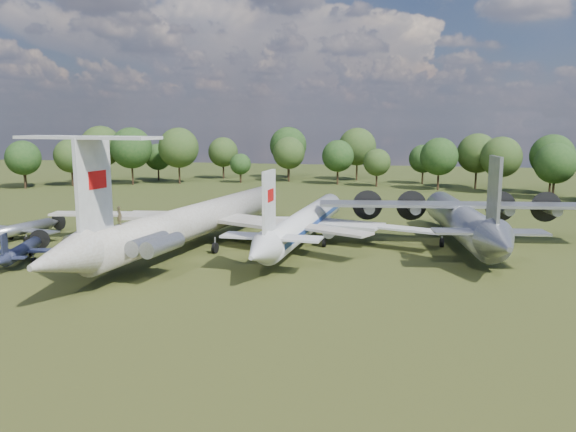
% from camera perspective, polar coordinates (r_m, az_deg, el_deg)
% --- Properties ---
extents(ground, '(300.00, 300.00, 0.00)m').
position_cam_1_polar(ground, '(72.51, -9.39, -3.26)').
color(ground, '#1F3913').
rests_on(ground, ground).
extents(il62_airliner, '(52.39, 63.86, 5.71)m').
position_cam_1_polar(il62_airliner, '(72.31, -8.99, -0.97)').
color(il62_airliner, silver).
rests_on(il62_airliner, ground).
extents(tu104_jet, '(37.18, 48.27, 4.66)m').
position_cam_1_polar(tu104_jet, '(73.50, 1.78, -1.11)').
color(tu104_jet, '#BDBDBD').
rests_on(tu104_jet, ground).
extents(an12_transport, '(42.16, 45.80, 5.39)m').
position_cam_1_polar(an12_transport, '(75.96, 17.18, -0.91)').
color(an12_transport, '#94979B').
rests_on(an12_transport, ground).
extents(small_prop_west, '(14.50, 16.93, 2.10)m').
position_cam_1_polar(small_prop_west, '(71.01, -25.44, -3.45)').
color(small_prop_west, black).
rests_on(small_prop_west, ground).
extents(small_prop_northwest, '(14.16, 17.51, 2.30)m').
position_cam_1_polar(small_prop_northwest, '(84.55, -25.58, -1.46)').
color(small_prop_northwest, '#A7AAAF').
rests_on(small_prop_northwest, ground).
extents(person_on_il62, '(0.81, 0.72, 1.87)m').
position_cam_1_polar(person_on_il62, '(58.47, -16.75, 0.07)').
color(person_on_il62, '#98814D').
rests_on(person_on_il62, il62_airliner).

